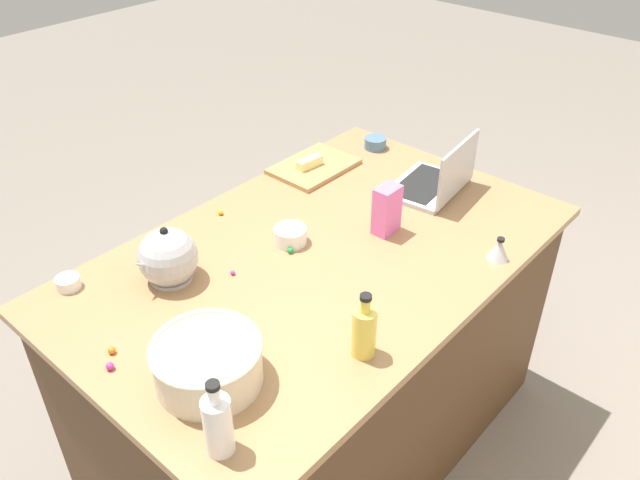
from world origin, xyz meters
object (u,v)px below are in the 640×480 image
Objects in this scene: kettle at (168,258)px; mixing_bowl_large at (208,362)px; candy_bag at (387,210)px; butter_stick_left at (310,162)px; kitchen_timer at (499,249)px; laptop at (436,181)px; bottle_oil at (364,331)px; bottle_vinegar at (218,424)px; ramekin_small at (290,235)px; ramekin_wide at (68,283)px; cutting_board at (314,166)px; ramekin_medium at (375,143)px.

mixing_bowl_large is at bearing 64.66° from kettle.
candy_bag is (-0.83, -0.07, 0.02)m from mixing_bowl_large.
butter_stick_left is at bearing -150.60° from mixing_bowl_large.
laptop is at bearing -120.28° from kitchen_timer.
kitchen_timer reaches higher than butter_stick_left.
laptop is 1.20× the size of mixing_bowl_large.
laptop is 4.34× the size of kitchen_timer.
bottle_oil is 0.93× the size of bottle_vinegar.
kitchen_timer is at bearing 174.54° from bottle_oil.
bottle_vinegar is 1.23× the size of candy_bag.
kettle is (-0.31, -0.58, -0.00)m from bottle_vinegar.
ramekin_wide is (0.61, -0.33, -0.01)m from ramekin_small.
bottle_vinegar reaches higher than kettle.
ramekin_small is 1.50× the size of ramekin_wide.
bottle_vinegar is 0.65× the size of cutting_board.
kettle is 2.77× the size of kitchen_timer.
ramekin_wide is (1.02, -0.05, -0.02)m from butter_stick_left.
butter_stick_left is 0.65× the size of candy_bag.
ramekin_small is at bearing -16.43° from laptop.
candy_bag reaches higher than ramekin_medium.
bottle_vinegar is at bearing 33.56° from butter_stick_left.
candy_bag is (-0.64, 0.33, 0.01)m from kettle.
ramekin_medium is (-0.30, 0.07, 0.01)m from cutting_board.
bottle_oil is at bearing 113.96° from ramekin_wide.
bottle_oil is 1.02m from butter_stick_left.
cutting_board is at bearing -70.41° from laptop.
kettle is at bearing -115.34° from mixing_bowl_large.
cutting_board is at bearing -146.60° from ramekin_small.
cutting_board is 3.00× the size of ramekin_small.
ramekin_medium is at bearing -139.37° from candy_bag.
mixing_bowl_large is 1.40m from ramekin_medium.
kitchen_timer is (-0.95, 0.29, -0.03)m from mixing_bowl_large.
laptop reaches higher than cutting_board.
cutting_board is 1.04m from ramekin_wide.
kettle is (-0.19, -0.41, 0.01)m from mixing_bowl_large.
bottle_oil is 2.71× the size of ramekin_wide.
cutting_board is at bearing -109.64° from candy_bag.
ramekin_wide is at bearing -22.84° from laptop.
candy_bag is at bearing 143.06° from ramekin_small.
bottle_vinegar is 2.31× the size of ramekin_medium.
ramekin_wide is (0.37, -0.83, -0.06)m from bottle_oil.
mixing_bowl_large is 0.99m from kitchen_timer.
mixing_bowl_large is 1.33× the size of bottle_vinegar.
mixing_bowl_large is 2.54× the size of butter_stick_left.
candy_bag is at bearing 152.59° from kettle.
bottle_vinegar is (0.45, -0.05, 0.01)m from bottle_oil.
laptop is 0.90m from bottle_oil.
laptop is 1.71× the size of bottle_oil.
ramekin_small is 0.77m from ramekin_medium.
cutting_board is 4.50× the size of ramekin_wide.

